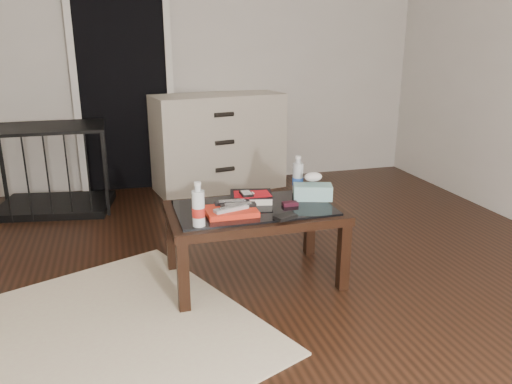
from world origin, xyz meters
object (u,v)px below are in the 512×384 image
at_px(tissue_box, 313,192).
at_px(water_bottle_right, 298,174).
at_px(pet_crate, 53,183).
at_px(water_bottle_left, 198,204).
at_px(textbook, 251,197).
at_px(dresser, 219,142).
at_px(coffee_table, 254,217).

bearing_deg(tissue_box, water_bottle_right, 123.90).
height_order(pet_crate, water_bottle_left, pet_crate).
height_order(textbook, water_bottle_right, water_bottle_right).
xyz_separation_m(water_bottle_left, water_bottle_right, (0.70, 0.40, 0.00)).
height_order(textbook, tissue_box, tissue_box).
xyz_separation_m(dresser, tissue_box, (0.19, -1.88, 0.06)).
bearing_deg(coffee_table, textbook, 83.07).
bearing_deg(water_bottle_left, coffee_table, 30.27).
bearing_deg(textbook, water_bottle_left, -126.31).
xyz_separation_m(pet_crate, water_bottle_right, (1.62, -1.50, 0.35)).
relative_size(dresser, pet_crate, 1.28).
relative_size(coffee_table, water_bottle_right, 4.20).
bearing_deg(coffee_table, water_bottle_left, -149.73).
bearing_deg(water_bottle_left, textbook, 41.05).
relative_size(coffee_table, textbook, 4.00).
bearing_deg(coffee_table, pet_crate, 126.96).
bearing_deg(dresser, water_bottle_left, -114.25).
height_order(dresser, water_bottle_right, dresser).
distance_m(dresser, pet_crate, 1.50).
relative_size(pet_crate, textbook, 3.96).
bearing_deg(tissue_box, pet_crate, 152.57).
bearing_deg(tissue_box, water_bottle_left, -143.61).
height_order(coffee_table, tissue_box, tissue_box).
distance_m(pet_crate, textbook, 2.05).
relative_size(textbook, water_bottle_left, 1.05).
relative_size(coffee_table, pet_crate, 1.01).
height_order(pet_crate, water_bottle_right, pet_crate).
xyz_separation_m(coffee_table, dresser, (0.19, 1.92, 0.05)).
relative_size(dresser, tissue_box, 5.51).
bearing_deg(textbook, dresser, 96.96).
xyz_separation_m(coffee_table, tissue_box, (0.38, 0.05, 0.11)).
bearing_deg(dresser, water_bottle_right, -94.90).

